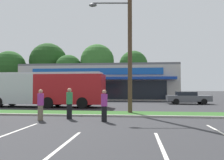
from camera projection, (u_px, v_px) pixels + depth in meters
grass_median at (63, 113)px, 15.63m from camera, size 56.00×2.20×0.12m
curb_lip at (57, 115)px, 14.41m from camera, size 56.00×0.24×0.12m
parking_stripe_1 at (10, 133)px, 8.96m from camera, size 0.12×4.80×0.01m
parking_stripe_2 at (59, 148)px, 6.72m from camera, size 0.12×4.80×0.01m
parking_stripe_3 at (163, 149)px, 6.61m from camera, size 0.12×4.80×0.01m
storefront_building at (103, 83)px, 38.16m from camera, size 23.63×14.40×5.37m
tree_far_left at (10, 67)px, 47.90m from camera, size 6.77×6.77×9.72m
tree_left at (48, 62)px, 49.65m from camera, size 8.27×8.27×11.74m
tree_mid_left at (68, 68)px, 46.15m from camera, size 5.64×5.64×8.64m
tree_mid at (97, 61)px, 46.16m from camera, size 6.97×6.97×10.85m
tree_mid_right at (133, 65)px, 45.95m from camera, size 5.88×5.88×9.46m
utility_pole at (128, 32)px, 15.58m from camera, size 3.06×2.40×10.82m
city_bus at (45, 88)px, 21.15m from camera, size 11.42×2.77×3.25m
car_2 at (188, 97)px, 25.00m from camera, size 4.73×1.96×1.37m
car_4 at (70, 96)px, 26.58m from camera, size 4.75×1.99×1.64m
pedestrian_near_bench at (41, 105)px, 12.50m from camera, size 0.35×0.35×1.74m
pedestrian_by_pole at (69, 103)px, 13.06m from camera, size 0.37×0.37×1.81m
pedestrian_mid at (104, 106)px, 12.03m from camera, size 0.35×0.35×1.73m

